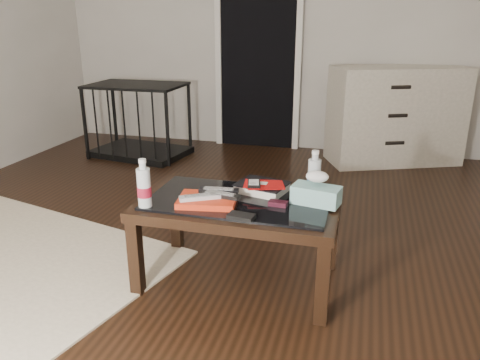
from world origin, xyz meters
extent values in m
plane|color=black|center=(0.00, 0.00, 0.00)|extent=(5.00, 5.00, 0.00)
plane|color=beige|center=(0.00, 2.50, 1.35)|extent=(5.00, 0.00, 5.00)
cube|color=black|center=(-0.40, 2.47, 1.00)|extent=(0.80, 0.05, 2.00)
cube|color=silver|center=(-0.82, 2.44, 1.00)|extent=(0.06, 0.04, 2.04)
cube|color=silver|center=(0.02, 2.44, 1.00)|extent=(0.06, 0.04, 2.04)
cube|color=black|center=(-0.32, -0.51, 0.20)|extent=(0.06, 0.06, 0.40)
cube|color=black|center=(0.60, -0.51, 0.20)|extent=(0.06, 0.06, 0.40)
cube|color=black|center=(-0.32, 0.01, 0.20)|extent=(0.06, 0.06, 0.40)
cube|color=black|center=(0.60, 0.01, 0.20)|extent=(0.06, 0.06, 0.40)
cube|color=black|center=(0.14, -0.25, 0.43)|extent=(1.00, 0.60, 0.05)
cube|color=black|center=(0.14, -0.25, 0.46)|extent=(0.90, 0.50, 0.01)
cube|color=beige|center=(0.99, 2.23, 0.45)|extent=(1.30, 0.93, 0.90)
cylinder|color=black|center=(0.99, 1.97, 0.25)|extent=(0.18, 0.11, 0.04)
cylinder|color=black|center=(0.99, 1.97, 0.50)|extent=(0.18, 0.11, 0.04)
cylinder|color=black|center=(0.99, 1.97, 0.75)|extent=(0.18, 0.11, 0.04)
cube|color=black|center=(-1.45, 1.80, 0.03)|extent=(0.98, 0.73, 0.06)
cube|color=black|center=(-1.45, 1.80, 0.70)|extent=(0.98, 0.73, 0.02)
cube|color=black|center=(-1.88, 1.52, 0.35)|extent=(0.03, 0.03, 0.70)
cube|color=black|center=(-1.02, 1.52, 0.35)|extent=(0.03, 0.03, 0.70)
cube|color=black|center=(-1.88, 2.08, 0.35)|extent=(0.03, 0.03, 0.70)
cube|color=black|center=(-1.02, 2.08, 0.35)|extent=(0.03, 0.03, 0.70)
cube|color=red|center=(0.01, -0.34, 0.48)|extent=(0.31, 0.25, 0.03)
cube|color=#B2B3B8|center=(-0.02, -0.37, 0.50)|extent=(0.20, 0.14, 0.02)
cube|color=black|center=(0.07, -0.31, 0.50)|extent=(0.20, 0.08, 0.02)
cube|color=black|center=(0.04, -0.26, 0.50)|extent=(0.20, 0.07, 0.02)
cube|color=black|center=(0.23, -0.11, 0.48)|extent=(0.29, 0.25, 0.05)
cube|color=#A80B0B|center=(0.24, -0.13, 0.51)|extent=(0.21, 0.16, 0.01)
cube|color=black|center=(0.20, -0.16, 0.52)|extent=(0.09, 0.12, 0.02)
cube|color=black|center=(0.35, -0.28, 0.47)|extent=(0.09, 0.05, 0.02)
cube|color=black|center=(0.22, -0.48, 0.47)|extent=(0.13, 0.08, 0.02)
cylinder|color=silver|center=(-0.27, -0.46, 0.58)|extent=(0.07, 0.07, 0.24)
cylinder|color=#B6BEC2|center=(0.50, -0.09, 0.58)|extent=(0.08, 0.08, 0.24)
cube|color=teal|center=(0.52, -0.20, 0.51)|extent=(0.25, 0.16, 0.09)
camera|label=1|loc=(0.73, -2.36, 1.33)|focal=35.00mm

